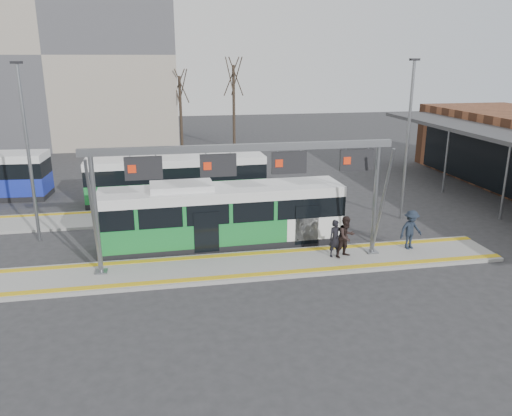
% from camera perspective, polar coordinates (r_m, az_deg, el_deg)
% --- Properties ---
extents(ground, '(120.00, 120.00, 0.00)m').
position_cam_1_polar(ground, '(21.88, -0.05, -6.72)').
color(ground, '#2D2D30').
rests_on(ground, ground).
extents(platform_main, '(22.00, 3.00, 0.15)m').
position_cam_1_polar(platform_main, '(21.85, -0.05, -6.54)').
color(platform_main, gray).
rests_on(platform_main, ground).
extents(platform_second, '(20.00, 3.00, 0.15)m').
position_cam_1_polar(platform_second, '(29.03, -10.80, -0.86)').
color(platform_second, gray).
rests_on(platform_second, ground).
extents(tactile_main, '(22.00, 2.65, 0.02)m').
position_cam_1_polar(tactile_main, '(21.81, -0.05, -6.34)').
color(tactile_main, gold).
rests_on(tactile_main, platform_main).
extents(tactile_second, '(20.00, 0.35, 0.02)m').
position_cam_1_polar(tactile_second, '(30.11, -10.83, -0.05)').
color(tactile_second, gold).
rests_on(tactile_second, platform_second).
extents(gantry, '(13.00, 1.68, 5.20)m').
position_cam_1_polar(gantry, '(20.73, -1.13, 4.45)').
color(gantry, slate).
rests_on(gantry, platform_main).
extents(apartment_block, '(24.50, 12.50, 18.40)m').
position_cam_1_polar(apartment_block, '(56.66, -22.11, 16.10)').
color(apartment_block, gray).
rests_on(apartment_block, ground).
extents(hero_bus, '(11.57, 2.76, 3.16)m').
position_cam_1_polar(hero_bus, '(24.00, -3.87, -0.91)').
color(hero_bus, black).
rests_on(hero_bus, ground).
extents(bg_bus_green, '(11.19, 2.68, 2.78)m').
position_cam_1_polar(bg_bus_green, '(32.04, -9.00, 3.31)').
color(bg_bus_green, black).
rests_on(bg_bus_green, ground).
extents(passenger_a, '(0.68, 0.50, 1.70)m').
position_cam_1_polar(passenger_a, '(22.56, 9.06, -3.46)').
color(passenger_a, black).
rests_on(passenger_a, platform_main).
extents(passenger_b, '(1.12, 1.02, 1.89)m').
position_cam_1_polar(passenger_b, '(22.59, 10.27, -3.24)').
color(passenger_b, black).
rests_on(passenger_b, platform_main).
extents(passenger_c, '(1.33, 0.95, 1.86)m').
position_cam_1_polar(passenger_c, '(24.25, 17.28, -2.38)').
color(passenger_c, '#1B2330').
rests_on(passenger_c, platform_main).
extents(tree_left, '(1.40, 1.40, 8.01)m').
position_cam_1_polar(tree_left, '(50.15, -8.72, 13.56)').
color(tree_left, '#382B21').
rests_on(tree_left, ground).
extents(tree_mid, '(1.40, 1.40, 9.16)m').
position_cam_1_polar(tree_mid, '(50.10, -2.59, 14.73)').
color(tree_mid, '#382B21').
rests_on(tree_mid, ground).
extents(lamp_west, '(0.50, 0.25, 8.59)m').
position_cam_1_polar(lamp_west, '(26.05, -24.61, 6.02)').
color(lamp_west, slate).
rests_on(lamp_west, ground).
extents(lamp_east, '(0.50, 0.25, 8.71)m').
position_cam_1_polar(lamp_east, '(28.41, 16.96, 7.70)').
color(lamp_east, slate).
rests_on(lamp_east, ground).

